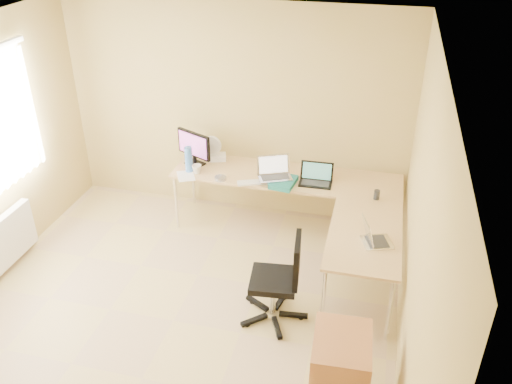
% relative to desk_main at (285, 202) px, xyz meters
% --- Properties ---
extents(floor, '(4.50, 4.50, 0.00)m').
position_rel_desk_main_xyz_m(floor, '(-0.72, -1.85, -0.36)').
color(floor, tan).
rests_on(floor, ground).
extents(ceiling, '(4.50, 4.50, 0.00)m').
position_rel_desk_main_xyz_m(ceiling, '(-0.72, -1.85, 2.24)').
color(ceiling, white).
rests_on(ceiling, ground).
extents(wall_back, '(4.50, 0.00, 4.50)m').
position_rel_desk_main_xyz_m(wall_back, '(-0.72, 0.40, 0.93)').
color(wall_back, tan).
rests_on(wall_back, ground).
extents(wall_right, '(0.00, 4.50, 4.50)m').
position_rel_desk_main_xyz_m(wall_right, '(1.38, -1.85, 0.93)').
color(wall_right, tan).
rests_on(wall_right, ground).
extents(desk_main, '(2.65, 0.70, 0.73)m').
position_rel_desk_main_xyz_m(desk_main, '(0.00, 0.00, 0.00)').
color(desk_main, tan).
rests_on(desk_main, ground).
extents(desk_return, '(0.70, 1.30, 0.73)m').
position_rel_desk_main_xyz_m(desk_return, '(0.98, -1.00, 0.00)').
color(desk_return, tan).
rests_on(desk_return, ground).
extents(monitor, '(0.51, 0.35, 0.42)m').
position_rel_desk_main_xyz_m(monitor, '(-1.13, 0.02, 0.58)').
color(monitor, black).
rests_on(monitor, desk_main).
extents(book_stack, '(0.29, 0.37, 0.06)m').
position_rel_desk_main_xyz_m(book_stack, '(0.01, -0.22, 0.39)').
color(book_stack, '#155E5A').
rests_on(book_stack, desk_main).
extents(laptop_center, '(0.45, 0.41, 0.24)m').
position_rel_desk_main_xyz_m(laptop_center, '(-0.09, -0.19, 0.54)').
color(laptop_center, '#B4B2C4').
rests_on(laptop_center, desk_main).
extents(laptop_black, '(0.37, 0.28, 0.23)m').
position_rel_desk_main_xyz_m(laptop_black, '(0.36, -0.12, 0.48)').
color(laptop_black, black).
rests_on(laptop_black, desk_main).
extents(keyboard, '(0.41, 0.26, 0.02)m').
position_rel_desk_main_xyz_m(keyboard, '(-0.31, -0.26, 0.37)').
color(keyboard, silver).
rests_on(keyboard, desk_main).
extents(mouse, '(0.11, 0.08, 0.04)m').
position_rel_desk_main_xyz_m(mouse, '(-0.03, -0.08, 0.38)').
color(mouse, white).
rests_on(mouse, desk_main).
extents(mug, '(0.14, 0.14, 0.11)m').
position_rel_desk_main_xyz_m(mug, '(-1.02, -0.20, 0.42)').
color(mug, silver).
rests_on(mug, desk_main).
extents(cd_stack, '(0.18, 0.18, 0.03)m').
position_rel_desk_main_xyz_m(cd_stack, '(-0.71, -0.28, 0.38)').
color(cd_stack, '#A3A5BD').
rests_on(cd_stack, desk_main).
extents(water_bottle, '(0.12, 0.12, 0.31)m').
position_rel_desk_main_xyz_m(water_bottle, '(-1.13, -0.18, 0.52)').
color(water_bottle, '#4177C6').
rests_on(water_bottle, desk_main).
extents(papers, '(0.29, 0.33, 0.01)m').
position_rel_desk_main_xyz_m(papers, '(-1.13, -0.30, 0.37)').
color(papers, white).
rests_on(papers, desk_main).
extents(white_box, '(0.24, 0.20, 0.07)m').
position_rel_desk_main_xyz_m(white_box, '(-0.90, 0.20, 0.40)').
color(white_box, white).
rests_on(white_box, desk_main).
extents(desk_fan, '(0.25, 0.25, 0.29)m').
position_rel_desk_main_xyz_m(desk_fan, '(-0.95, 0.20, 0.51)').
color(desk_fan, silver).
rests_on(desk_fan, desk_main).
extents(black_cup, '(0.08, 0.08, 0.11)m').
position_rel_desk_main_xyz_m(black_cup, '(1.04, -0.30, 0.42)').
color(black_cup, '#272727').
rests_on(black_cup, desk_main).
extents(laptop_return, '(0.38, 0.34, 0.21)m').
position_rel_desk_main_xyz_m(laptop_return, '(1.09, -1.12, 0.47)').
color(laptop_return, silver).
rests_on(laptop_return, desk_return).
extents(office_chair, '(0.62, 0.62, 0.93)m').
position_rel_desk_main_xyz_m(office_chair, '(0.19, -1.55, 0.14)').
color(office_chair, black).
rests_on(office_chair, ground).
extents(cabinet, '(0.46, 0.56, 0.74)m').
position_rel_desk_main_xyz_m(cabinet, '(0.91, -2.45, -0.01)').
color(cabinet, '#A05A26').
rests_on(cabinet, ground).
extents(radiator, '(0.09, 0.80, 0.55)m').
position_rel_desk_main_xyz_m(radiator, '(-2.75, -1.45, -0.02)').
color(radiator, white).
rests_on(radiator, ground).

